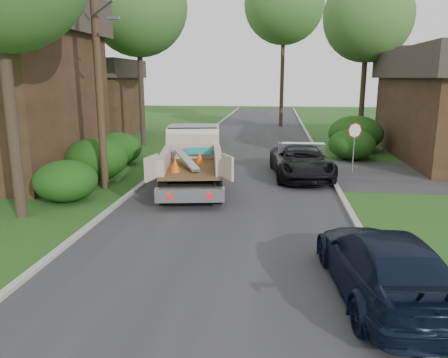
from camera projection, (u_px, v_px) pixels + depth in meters
name	position (u px, v px, depth m)	size (l,w,h in m)	color
ground	(221.00, 235.00, 12.78)	(120.00, 120.00, 0.00)	#294F16
road	(245.00, 167.00, 22.45)	(8.00, 90.00, 0.02)	#28282B
curb_left	(167.00, 165.00, 22.90)	(0.20, 90.00, 0.12)	#9E9E99
curb_right	(326.00, 168.00, 21.97)	(0.20, 90.00, 0.12)	#9E9E99
stop_sign	(354.00, 137.00, 20.49)	(0.71, 0.32, 2.48)	slate
utility_pole	(98.00, 60.00, 17.05)	(2.42, 1.25, 10.00)	#382619
house_left_far	(88.00, 96.00, 34.91)	(7.56, 7.56, 6.00)	#322114
hedge_left_a	(66.00, 181.00, 16.21)	(2.34, 2.34, 1.53)	#123E0E
hedge_left_b	(95.00, 159.00, 19.59)	(2.86, 2.86, 1.87)	#123E0E
hedge_left_c	(117.00, 149.00, 23.03)	(2.60, 2.60, 1.70)	#123E0E
hedge_right_a	(352.00, 144.00, 24.50)	(2.60, 2.60, 1.70)	#123E0E
hedge_right_b	(356.00, 134.00, 27.27)	(3.38, 3.38, 2.21)	#123E0E
tree_left_far	(138.00, 6.00, 28.05)	(6.40, 6.40, 12.20)	#2D2119
tree_right_far	(368.00, 17.00, 29.35)	(6.00, 6.00, 11.50)	#2D2119
tree_center_far	(284.00, 4.00, 39.09)	(7.20, 7.20, 14.60)	#2D2119
flatbed_truck	(193.00, 154.00, 18.68)	(3.61, 6.70, 2.41)	black
black_pickup	(301.00, 161.00, 20.10)	(2.50, 5.43, 1.51)	black
navy_suv	(383.00, 264.00, 9.05)	(2.03, 4.99, 1.45)	black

